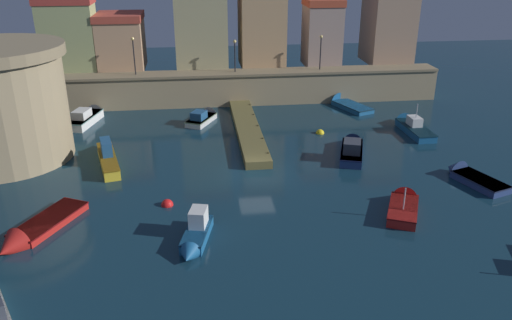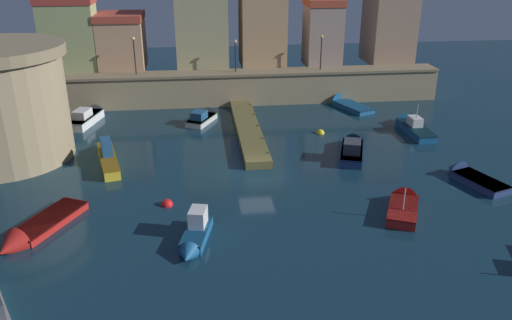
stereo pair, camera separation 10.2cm
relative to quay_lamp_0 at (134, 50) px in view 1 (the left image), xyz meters
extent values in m
plane|color=#112D3D|center=(9.94, -18.08, -5.74)|extent=(100.82, 100.82, 0.00)
cube|color=#9E8966|center=(9.94, 0.00, -4.20)|extent=(42.17, 2.55, 3.07)
cube|color=#817053|center=(9.94, 0.00, -2.54)|extent=(42.17, 2.85, 0.24)
cube|color=#A0AA6F|center=(-6.62, 2.96, 0.72)|extent=(5.33, 3.37, 6.78)
cube|color=#AC3830|center=(-6.62, 2.96, 4.46)|extent=(5.55, 3.50, 0.70)
cube|color=tan|center=(-1.62, 4.01, -0.16)|extent=(4.55, 5.47, 5.00)
cube|color=#B14132|center=(-1.62, 4.01, 2.69)|extent=(4.73, 5.69, 0.70)
cube|color=tan|center=(6.70, 4.12, 1.33)|extent=(5.34, 5.68, 7.99)
cube|color=tan|center=(13.15, 3.94, 1.37)|extent=(4.63, 5.33, 8.07)
cube|color=tan|center=(19.61, 3.27, 0.46)|extent=(3.71, 3.99, 6.25)
cube|color=#B4452C|center=(19.61, 3.27, 3.93)|extent=(3.86, 4.15, 0.70)
cube|color=tan|center=(27.19, 3.97, 0.96)|extent=(4.64, 5.38, 7.25)
cube|color=brown|center=(10.23, -9.27, -5.42)|extent=(2.02, 15.98, 0.63)
cylinder|color=#464022|center=(11.14, -2.87, -5.39)|extent=(0.20, 0.20, 0.70)
cylinder|color=#464022|center=(11.14, -6.07, -5.39)|extent=(0.20, 0.20, 0.70)
cylinder|color=#464022|center=(11.14, -9.27, -5.39)|extent=(0.20, 0.20, 0.70)
cylinder|color=#464022|center=(11.14, -12.46, -5.39)|extent=(0.20, 0.20, 0.70)
cylinder|color=#464022|center=(11.14, -15.66, -5.39)|extent=(0.20, 0.20, 0.70)
cylinder|color=black|center=(0.00, 0.00, -0.74)|extent=(0.12, 0.12, 3.37)
sphere|color=#F9D172|center=(0.00, 0.00, 1.10)|extent=(0.32, 0.32, 0.32)
cylinder|color=black|center=(9.94, 0.00, -0.97)|extent=(0.12, 0.12, 2.90)
sphere|color=#F9D172|center=(9.94, 0.00, 0.63)|extent=(0.32, 0.32, 0.32)
cylinder|color=black|center=(18.73, 0.00, -0.83)|extent=(0.12, 0.12, 3.19)
sphere|color=#F9D172|center=(18.73, 0.00, 0.92)|extent=(0.32, 0.32, 0.32)
cube|color=red|center=(18.08, -25.13, -5.42)|extent=(3.05, 4.02, 0.63)
cone|color=red|center=(19.05, -23.05, -5.42)|extent=(1.86, 1.59, 1.57)
cube|color=#660C0C|center=(18.08, -25.13, -5.15)|extent=(3.11, 4.10, 0.08)
cylinder|color=#B2B2B7|center=(17.92, -25.48, -4.41)|extent=(0.08, 0.08, 1.40)
cube|color=#195689|center=(5.55, -26.38, -5.43)|extent=(1.97, 3.66, 0.63)
cone|color=#195689|center=(5.05, -28.50, -5.43)|extent=(1.34, 1.21, 1.15)
cube|color=#0E2B42|center=(5.55, -26.38, -5.15)|extent=(2.01, 3.74, 0.08)
cube|color=silver|center=(5.66, -25.88, -4.61)|extent=(1.17, 1.46, 1.00)
cube|color=#195689|center=(21.40, -3.43, -5.51)|extent=(3.43, 4.92, 0.46)
cone|color=#195689|center=(20.34, -0.77, -5.51)|extent=(2.12, 1.84, 1.77)
cube|color=#0F2633|center=(21.40, -3.43, -5.32)|extent=(3.50, 5.02, 0.08)
cube|color=silver|center=(6.24, -6.00, -5.47)|extent=(3.04, 3.96, 0.53)
cone|color=silver|center=(7.27, -3.96, -5.47)|extent=(1.78, 1.58, 1.48)
cube|color=#5B7050|center=(6.24, -6.00, -5.25)|extent=(3.10, 4.04, 0.08)
cube|color=navy|center=(6.03, -6.42, -4.85)|extent=(1.64, 1.77, 0.71)
cube|color=#99B7C6|center=(6.35, -5.79, -4.82)|extent=(0.92, 0.51, 0.42)
cube|color=gold|center=(-0.88, -15.17, -5.32)|extent=(2.48, 6.02, 0.83)
cone|color=gold|center=(-1.73, -11.66, -5.32)|extent=(1.36, 1.61, 1.06)
cube|color=brown|center=(-0.88, -15.17, -4.95)|extent=(2.53, 6.14, 0.08)
cube|color=navy|center=(-0.98, -14.76, -4.38)|extent=(1.15, 2.01, 1.07)
cube|color=#99B7C6|center=(-1.20, -13.84, -4.32)|extent=(0.65, 0.21, 0.64)
cube|color=red|center=(-3.10, -23.71, -5.50)|extent=(3.88, 5.22, 0.47)
cone|color=red|center=(-4.52, -26.47, -5.50)|extent=(2.18, 2.02, 1.74)
cube|color=#5F0B0C|center=(-3.10, -23.71, -5.31)|extent=(3.96, 5.32, 0.08)
cube|color=white|center=(-4.41, -5.06, -5.35)|extent=(2.80, 5.04, 0.77)
cone|color=white|center=(-3.67, -2.15, -5.35)|extent=(1.86, 1.69, 1.58)
cube|color=slate|center=(-4.41, -5.06, -5.01)|extent=(2.85, 5.14, 0.08)
cube|color=silver|center=(-4.52, -5.46, -4.61)|extent=(1.61, 2.07, 0.71)
cube|color=#99B7C6|center=(-4.29, -4.58, -4.57)|extent=(1.05, 0.32, 0.43)
cube|color=navy|center=(17.66, -15.71, -5.40)|extent=(3.04, 5.07, 0.68)
cone|color=navy|center=(18.62, -12.84, -5.40)|extent=(1.87, 1.76, 1.53)
cube|color=#131A3F|center=(17.66, -15.71, -5.10)|extent=(3.10, 5.17, 0.08)
cube|color=#333842|center=(17.47, -16.28, -4.62)|extent=(1.74, 1.99, 0.89)
cube|color=navy|center=(24.98, -21.69, -5.48)|extent=(2.89, 4.19, 0.52)
cone|color=navy|center=(24.20, -19.42, -5.48)|extent=(1.91, 1.55, 1.65)
cube|color=#141B33|center=(24.98, -21.69, -5.26)|extent=(2.95, 4.27, 0.08)
cube|color=#195689|center=(24.75, -11.16, -5.41)|extent=(1.74, 5.12, 0.65)
cone|color=#195689|center=(24.68, -7.97, -5.41)|extent=(1.58, 1.43, 1.54)
cube|color=#0D2B38|center=(24.75, -11.16, -5.13)|extent=(1.77, 5.23, 0.08)
cube|color=silver|center=(24.74, -10.82, -4.70)|extent=(0.97, 1.45, 0.77)
cylinder|color=#B2B2B7|center=(24.74, -11.01, -4.09)|extent=(0.08, 0.08, 1.99)
sphere|color=yellow|center=(16.51, -10.11, -5.74)|extent=(0.73, 0.73, 0.73)
sphere|color=red|center=(3.71, -22.05, -5.74)|extent=(0.78, 0.78, 0.78)
sphere|color=yellow|center=(-1.38, -11.42, -5.74)|extent=(0.57, 0.57, 0.57)
camera|label=1|loc=(5.83, -51.53, 9.66)|focal=36.08mm
camera|label=2|loc=(5.94, -51.54, 9.66)|focal=36.08mm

